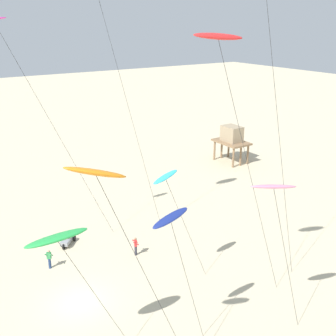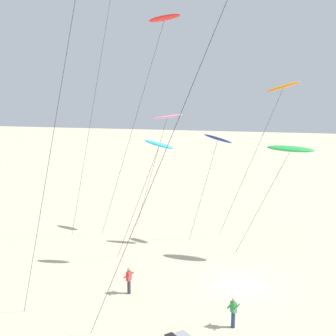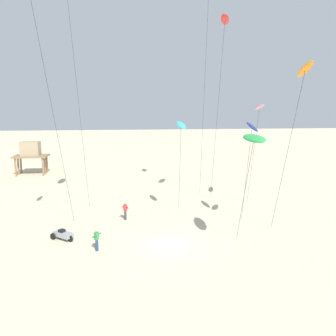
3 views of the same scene
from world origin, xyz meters
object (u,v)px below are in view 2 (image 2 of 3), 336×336
at_px(kite_navy, 218,140).
at_px(kite_flyer_nearest, 233,312).
at_px(kite_orange, 283,88).
at_px(kite_pink, 167,118).
at_px(kite_cyan, 159,145).
at_px(kite_red, 164,20).
at_px(kite_flyer_middle, 129,280).
at_px(kite_green, 290,149).

relative_size(kite_navy, kite_flyer_nearest, 5.62).
xyz_separation_m(kite_orange, kite_navy, (-1.72, 4.90, -4.15)).
bearing_deg(kite_pink, kite_navy, -116.70).
bearing_deg(kite_cyan, kite_red, 12.39).
xyz_separation_m(kite_orange, kite_flyer_middle, (-12.42, 8.43, -12.06)).
height_order(kite_red, kite_pink, kite_red).
distance_m(kite_pink, kite_flyer_nearest, 19.90).
xyz_separation_m(kite_cyan, kite_flyer_nearest, (-7.28, -6.52, -7.93)).
xyz_separation_m(kite_orange, kite_cyan, (-7.20, 8.13, -4.13)).
relative_size(kite_pink, kite_flyer_middle, 6.53).
bearing_deg(kite_pink, kite_flyer_nearest, -151.29).
height_order(kite_green, kite_navy, kite_navy).
height_order(kite_pink, kite_flyer_nearest, kite_pink).
bearing_deg(kite_flyer_middle, kite_navy, -18.27).
relative_size(kite_pink, kite_cyan, 1.17).
height_order(kite_red, kite_navy, kite_red).
xyz_separation_m(kite_cyan, kite_flyer_middle, (-5.22, 0.30, -7.93)).
height_order(kite_red, kite_flyer_nearest, kite_red).
bearing_deg(kite_navy, kite_flyer_middle, 161.73).
height_order(kite_pink, kite_flyer_middle, kite_pink).
bearing_deg(kite_cyan, kite_navy, -30.51).
xyz_separation_m(kite_flyer_nearest, kite_flyer_middle, (2.06, 6.83, 0.00)).
distance_m(kite_pink, kite_navy, 5.94).
distance_m(kite_green, kite_flyer_nearest, 13.40).
distance_m(kite_red, kite_navy, 10.26).
distance_m(kite_orange, kite_green, 5.87).
distance_m(kite_pink, kite_green, 11.91).
bearing_deg(kite_navy, kite_green, -109.07).
distance_m(kite_navy, kite_flyer_middle, 13.77).
bearing_deg(kite_red, kite_pink, 13.79).
distance_m(kite_red, kite_flyer_middle, 19.55).
distance_m(kite_cyan, kite_flyer_middle, 9.50).
xyz_separation_m(kite_pink, kite_flyer_middle, (-13.27, -1.57, -9.52)).
relative_size(kite_orange, kite_green, 1.54).
bearing_deg(kite_flyer_nearest, kite_orange, -6.33).
distance_m(kite_cyan, kite_green, 9.63).
bearing_deg(kite_green, kite_orange, 12.70).
distance_m(kite_navy, kite_flyer_nearest, 15.37).
xyz_separation_m(kite_pink, kite_green, (-4.55, -10.84, -1.94)).
bearing_deg(kite_navy, kite_orange, -70.68).
bearing_deg(kite_cyan, kite_orange, -48.46).
bearing_deg(kite_red, kite_cyan, -167.61).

